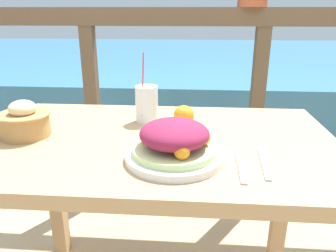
% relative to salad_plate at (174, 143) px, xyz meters
% --- Properties ---
extents(patio_table, '(1.12, 0.71, 0.72)m').
position_rel_salad_plate_xyz_m(patio_table, '(-0.06, 0.15, -0.15)').
color(patio_table, tan).
rests_on(patio_table, ground_plane).
extents(railing_fence, '(2.80, 0.08, 1.12)m').
position_rel_salad_plate_xyz_m(railing_fence, '(-0.06, 0.95, 0.02)').
color(railing_fence, brown).
rests_on(railing_fence, ground_plane).
extents(sea_backdrop, '(12.00, 4.00, 0.58)m').
position_rel_salad_plate_xyz_m(sea_backdrop, '(-0.06, 3.45, -0.48)').
color(sea_backdrop, teal).
rests_on(sea_backdrop, ground_plane).
extents(salad_plate, '(0.26, 0.26, 0.11)m').
position_rel_salad_plate_xyz_m(salad_plate, '(0.00, 0.00, 0.00)').
color(salad_plate, silver).
rests_on(salad_plate, patio_table).
extents(drink_glass, '(0.08, 0.08, 0.24)m').
position_rel_salad_plate_xyz_m(drink_glass, '(-0.12, 0.31, 0.02)').
color(drink_glass, silver).
rests_on(drink_glass, patio_table).
extents(bread_basket, '(0.16, 0.16, 0.12)m').
position_rel_salad_plate_xyz_m(bread_basket, '(-0.48, 0.14, 0.00)').
color(bread_basket, '#AD7F47').
rests_on(bread_basket, patio_table).
extents(fork, '(0.02, 0.18, 0.00)m').
position_rel_salad_plate_xyz_m(fork, '(0.17, -0.03, -0.05)').
color(fork, silver).
rests_on(fork, patio_table).
extents(knife, '(0.03, 0.18, 0.00)m').
position_rel_salad_plate_xyz_m(knife, '(0.24, -0.01, -0.05)').
color(knife, silver).
rests_on(knife, patio_table).
extents(orange_near_basket, '(0.07, 0.07, 0.07)m').
position_rel_salad_plate_xyz_m(orange_near_basket, '(0.02, 0.28, -0.01)').
color(orange_near_basket, orange).
rests_on(orange_near_basket, patio_table).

